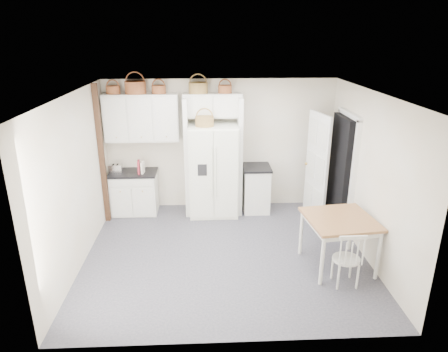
{
  "coord_description": "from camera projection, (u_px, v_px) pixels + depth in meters",
  "views": [
    {
      "loc": [
        -0.29,
        -5.73,
        3.43
      ],
      "look_at": [
        -0.0,
        0.4,
        1.21
      ],
      "focal_mm": 32.0,
      "sensor_mm": 36.0,
      "label": 1
    }
  ],
  "objects": [
    {
      "name": "wall_back",
      "position": [
        220.0,
        145.0,
        8.0
      ],
      "size": [
        4.5,
        0.0,
        4.5
      ],
      "primitive_type": "plane",
      "rotation": [
        1.57,
        0.0,
        0.0
      ],
      "color": "beige",
      "rests_on": "floor"
    },
    {
      "name": "bridge_cabinet",
      "position": [
        213.0,
        105.0,
        7.55
      ],
      "size": [
        1.12,
        0.34,
        0.45
      ],
      "primitive_type": "cube",
      "color": "white",
      "rests_on": "wall_back"
    },
    {
      "name": "doorway_void",
      "position": [
        341.0,
        172.0,
        7.25
      ],
      "size": [
        0.18,
        0.85,
        2.05
      ],
      "primitive_type": "cube",
      "color": "black",
      "rests_on": "floor"
    },
    {
      "name": "wall_right",
      "position": [
        369.0,
        177.0,
        6.22
      ],
      "size": [
        0.0,
        4.0,
        4.0
      ],
      "primitive_type": "plane",
      "rotation": [
        1.57,
        0.0,
        -1.57
      ],
      "color": "beige",
      "rests_on": "floor"
    },
    {
      "name": "fridge_panel_right",
      "position": [
        239.0,
        156.0,
        7.78
      ],
      "size": [
        0.08,
        0.6,
        2.3
      ],
      "primitive_type": "cube",
      "color": "white",
      "rests_on": "floor"
    },
    {
      "name": "ceiling",
      "position": [
        225.0,
        94.0,
        5.68
      ],
      "size": [
        4.5,
        4.5,
        0.0
      ],
      "primitive_type": "plane",
      "color": "white",
      "rests_on": "wall_back"
    },
    {
      "name": "upper_cabinet",
      "position": [
        142.0,
        118.0,
        7.57
      ],
      "size": [
        1.4,
        0.34,
        0.9
      ],
      "primitive_type": "cube",
      "color": "white",
      "rests_on": "wall_back"
    },
    {
      "name": "counter_right",
      "position": [
        257.0,
        167.0,
        7.88
      ],
      "size": [
        0.55,
        0.65,
        0.04
      ],
      "primitive_type": "cube",
      "color": "black",
      "rests_on": "base_cab_right"
    },
    {
      "name": "base_cab_left",
      "position": [
        135.0,
        193.0,
        7.94
      ],
      "size": [
        0.88,
        0.56,
        0.82
      ],
      "primitive_type": "cube",
      "color": "white",
      "rests_on": "floor"
    },
    {
      "name": "door_slab",
      "position": [
        317.0,
        167.0,
        7.55
      ],
      "size": [
        0.21,
        0.79,
        2.05
      ],
      "primitive_type": "cube",
      "rotation": [
        0.0,
        0.0,
        -1.36
      ],
      "color": "white",
      "rests_on": "floor"
    },
    {
      "name": "basket_upper_a",
      "position": [
        113.0,
        90.0,
        7.37
      ],
      "size": [
        0.26,
        0.26,
        0.15
      ],
      "primitive_type": "cylinder",
      "color": "brown",
      "rests_on": "upper_cabinet"
    },
    {
      "name": "toaster",
      "position": [
        116.0,
        169.0,
        7.71
      ],
      "size": [
        0.25,
        0.15,
        0.17
      ],
      "primitive_type": "cube",
      "rotation": [
        0.0,
        0.0,
        -0.04
      ],
      "color": "silver",
      "rests_on": "counter_left"
    },
    {
      "name": "counter_left",
      "position": [
        133.0,
        173.0,
        7.8
      ],
      "size": [
        0.92,
        0.59,
        0.04
      ],
      "primitive_type": "cube",
      "color": "black",
      "rests_on": "base_cab_left"
    },
    {
      "name": "dining_table",
      "position": [
        338.0,
        242.0,
        6.09
      ],
      "size": [
        1.09,
        1.09,
        0.81
      ],
      "primitive_type": "cube",
      "rotation": [
        0.0,
        0.0,
        0.12
      ],
      "color": "#915E3E",
      "rests_on": "floor"
    },
    {
      "name": "refrigerator",
      "position": [
        213.0,
        170.0,
        7.77
      ],
      "size": [
        0.93,
        0.74,
        1.79
      ],
      "primitive_type": "cube",
      "color": "white",
      "rests_on": "floor"
    },
    {
      "name": "basket_bridge_a",
      "position": [
        198.0,
        88.0,
        7.43
      ],
      "size": [
        0.36,
        0.36,
        0.2
      ],
      "primitive_type": "cylinder",
      "color": "brown",
      "rests_on": "bridge_cabinet"
    },
    {
      "name": "floor",
      "position": [
        225.0,
        253.0,
        6.56
      ],
      "size": [
        4.5,
        4.5,
        0.0
      ],
      "primitive_type": "plane",
      "color": "#33323B",
      "rests_on": "ground"
    },
    {
      "name": "basket_upper_c",
      "position": [
        159.0,
        89.0,
        7.41
      ],
      "size": [
        0.26,
        0.26,
        0.15
      ],
      "primitive_type": "cylinder",
      "color": "brown",
      "rests_on": "upper_cabinet"
    },
    {
      "name": "fridge_panel_left",
      "position": [
        187.0,
        157.0,
        7.74
      ],
      "size": [
        0.08,
        0.6,
        2.3
      ],
      "primitive_type": "cube",
      "color": "white",
      "rests_on": "floor"
    },
    {
      "name": "trim_post",
      "position": [
        102.0,
        156.0,
        7.29
      ],
      "size": [
        0.09,
        0.09,
        2.6
      ],
      "primitive_type": "cube",
      "color": "#442A1B",
      "rests_on": "floor"
    },
    {
      "name": "windsor_chair",
      "position": [
        346.0,
        259.0,
        5.64
      ],
      "size": [
        0.4,
        0.36,
        0.8
      ],
      "primitive_type": "cube",
      "rotation": [
        0.0,
        0.0,
        0.01
      ],
      "color": "white",
      "rests_on": "floor"
    },
    {
      "name": "cookbook_cream",
      "position": [
        143.0,
        168.0,
        7.69
      ],
      "size": [
        0.06,
        0.16,
        0.23
      ],
      "primitive_type": "cube",
      "rotation": [
        0.0,
        0.0,
        -0.16
      ],
      "color": "#EEE3CF",
      "rests_on": "counter_left"
    },
    {
      "name": "base_cab_right",
      "position": [
        256.0,
        189.0,
        8.04
      ],
      "size": [
        0.51,
        0.61,
        0.89
      ],
      "primitive_type": "cube",
      "color": "white",
      "rests_on": "floor"
    },
    {
      "name": "basket_bridge_b",
      "position": [
        225.0,
        89.0,
        7.46
      ],
      "size": [
        0.26,
        0.26,
        0.15
      ],
      "primitive_type": "cylinder",
      "color": "brown",
      "rests_on": "bridge_cabinet"
    },
    {
      "name": "wall_left",
      "position": [
        77.0,
        182.0,
        6.02
      ],
      "size": [
        0.0,
        4.0,
        4.0
      ],
      "primitive_type": "plane",
      "rotation": [
        1.57,
        0.0,
        1.57
      ],
      "color": "beige",
      "rests_on": "floor"
    },
    {
      "name": "cookbook_red",
      "position": [
        139.0,
        167.0,
        7.68
      ],
      "size": [
        0.05,
        0.17,
        0.25
      ],
      "primitive_type": "cube",
      "rotation": [
        0.0,
        0.0,
        0.07
      ],
      "color": "maroon",
      "rests_on": "counter_left"
    },
    {
      "name": "basket_upper_b",
      "position": [
        135.0,
        87.0,
        7.37
      ],
      "size": [
        0.39,
        0.39,
        0.23
      ],
      "primitive_type": "cylinder",
      "color": "brown",
      "rests_on": "upper_cabinet"
    },
    {
      "name": "basket_fridge_a",
      "position": [
        205.0,
        121.0,
        7.33
      ],
      "size": [
        0.34,
        0.34,
        0.18
      ],
      "primitive_type": "cylinder",
      "color": "brown",
      "rests_on": "refrigerator"
    }
  ]
}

